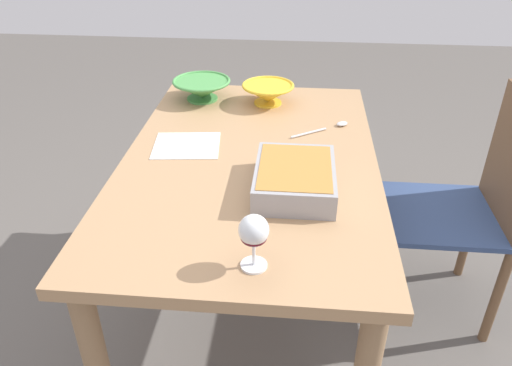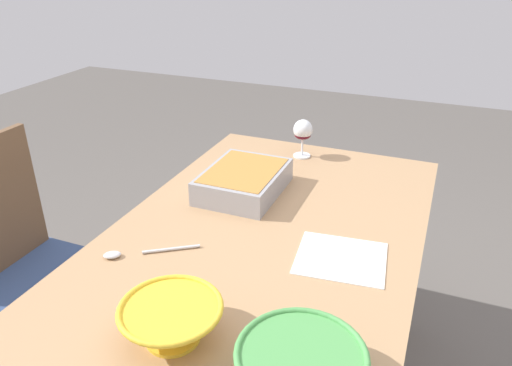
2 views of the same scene
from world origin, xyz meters
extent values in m
plane|color=#5B5651|center=(0.00, 0.00, 0.00)|extent=(8.00, 8.00, 0.00)
cube|color=tan|center=(0.00, 0.00, 0.71)|extent=(1.31, 0.83, 0.04)
cylinder|color=#93704E|center=(-0.59, -0.35, 0.34)|extent=(0.07, 0.07, 0.69)
cylinder|color=#93704E|center=(-0.59, 0.35, 0.34)|extent=(0.07, 0.07, 0.69)
cube|color=#334772|center=(-0.15, 0.69, 0.44)|extent=(0.41, 0.44, 0.02)
cylinder|color=brown|center=(-0.33, 0.49, 0.21)|extent=(0.04, 0.04, 0.43)
cylinder|color=brown|center=(0.04, 0.49, 0.21)|extent=(0.04, 0.04, 0.43)
cylinder|color=brown|center=(-0.33, 0.90, 0.21)|extent=(0.04, 0.04, 0.43)
cylinder|color=brown|center=(0.04, 0.90, 0.21)|extent=(0.04, 0.04, 0.43)
cylinder|color=white|center=(0.53, 0.06, 0.73)|extent=(0.06, 0.06, 0.01)
cylinder|color=white|center=(0.53, 0.06, 0.76)|extent=(0.01, 0.01, 0.06)
ellipsoid|color=white|center=(0.53, 0.06, 0.83)|extent=(0.07, 0.07, 0.07)
ellipsoid|color=#4C0A19|center=(0.53, 0.06, 0.81)|extent=(0.06, 0.06, 0.04)
cube|color=#99999E|center=(0.19, 0.15, 0.76)|extent=(0.30, 0.23, 0.08)
cube|color=#B27A38|center=(0.19, 0.15, 0.79)|extent=(0.27, 0.21, 0.02)
cylinder|color=yellow|center=(-0.46, 0.03, 0.73)|extent=(0.11, 0.11, 0.01)
cone|color=yellow|center=(-0.46, 0.03, 0.77)|extent=(0.20, 0.20, 0.07)
torus|color=yellow|center=(-0.46, 0.03, 0.80)|extent=(0.21, 0.21, 0.01)
cylinder|color=#4C994C|center=(-0.48, -0.25, 0.73)|extent=(0.13, 0.13, 0.01)
cone|color=#4C994C|center=(-0.48, -0.25, 0.77)|extent=(0.23, 0.23, 0.07)
torus|color=#4C994C|center=(-0.48, -0.25, 0.80)|extent=(0.24, 0.24, 0.01)
cylinder|color=silver|center=(-0.19, 0.19, 0.73)|extent=(0.09, 0.13, 0.01)
ellipsoid|color=silver|center=(-0.27, 0.32, 0.73)|extent=(0.05, 0.05, 0.01)
cube|color=white|center=(-0.06, -0.22, 0.73)|extent=(0.22, 0.24, 0.00)
camera|label=1|loc=(1.43, 0.15, 1.50)|focal=34.86mm
camera|label=2|loc=(-1.09, -0.41, 1.44)|focal=34.27mm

